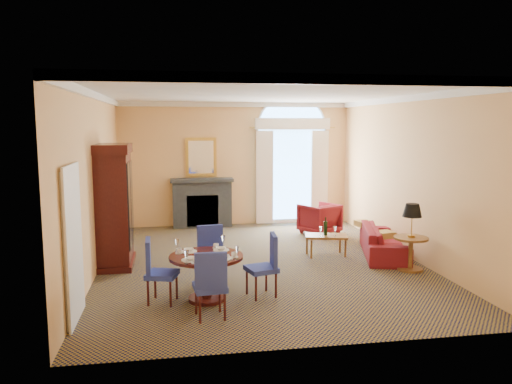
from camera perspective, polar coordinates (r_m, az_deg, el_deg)
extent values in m
plane|color=#13153C|center=(9.71, 0.49, -8.02)|extent=(7.50, 7.50, 0.00)
cube|color=#F9C076|center=(13.10, -2.35, 3.20)|extent=(6.00, 0.04, 3.20)
cube|color=#F9C076|center=(9.36, -17.89, 1.00)|extent=(0.04, 7.50, 3.20)
cube|color=#F9C076|center=(10.35, 17.09, 1.65)|extent=(0.04, 7.50, 3.20)
cube|color=white|center=(9.36, 0.52, 11.18)|extent=(6.00, 7.50, 0.04)
cube|color=white|center=(9.36, 0.52, 10.82)|extent=(6.00, 7.50, 0.12)
cube|color=white|center=(7.12, -20.15, -5.81)|extent=(0.08, 0.90, 2.06)
cube|color=#363B40|center=(12.94, -6.18, -1.36)|extent=(1.50, 0.40, 1.20)
cube|color=#363B40|center=(12.82, -6.21, 1.45)|extent=(1.60, 0.46, 0.08)
cube|color=gold|center=(12.97, -6.30, 4.00)|extent=(0.80, 0.04, 1.00)
cube|color=white|center=(12.95, -6.29, 3.99)|extent=(0.64, 0.02, 0.84)
cube|color=white|center=(13.38, 4.05, 1.78)|extent=(1.90, 0.04, 2.50)
cube|color=#97CCFD|center=(13.37, 4.06, 1.77)|extent=(1.70, 0.02, 2.30)
cylinder|color=white|center=(13.31, 4.11, 7.14)|extent=(1.90, 0.04, 1.90)
cube|color=#F3E6CE|center=(13.11, 0.99, 1.67)|extent=(0.45, 0.06, 2.45)
cube|color=#F3E6CE|center=(13.46, 7.28, 1.77)|extent=(0.45, 0.06, 2.45)
cube|color=#F3E6CE|center=(13.19, 4.24, 7.78)|extent=(2.00, 0.08, 0.30)
cube|color=#350E0C|center=(9.64, -15.90, -2.00)|extent=(0.58, 1.06, 2.11)
cube|color=#350E0C|center=(9.52, -16.16, 4.79)|extent=(0.66, 1.16, 0.17)
cube|color=#350E0C|center=(9.86, -15.68, -7.76)|extent=(0.66, 1.16, 0.11)
cylinder|color=#350E0C|center=(7.55, -5.72, -7.37)|extent=(1.11, 1.11, 0.05)
cylinder|color=#350E0C|center=(7.65, -5.68, -9.90)|extent=(0.15, 0.15, 0.65)
cylinder|color=#350E0C|center=(7.74, -5.65, -12.01)|extent=(0.56, 0.56, 0.06)
cylinder|color=white|center=(7.80, -4.01, -6.63)|extent=(0.25, 0.25, 0.01)
imported|color=white|center=(7.79, -4.01, -6.46)|extent=(0.15, 0.15, 0.04)
imported|color=white|center=(7.93, -4.60, -6.13)|extent=(0.09, 0.09, 0.07)
cylinder|color=white|center=(7.77, -7.69, -6.74)|extent=(0.25, 0.25, 0.01)
imported|color=white|center=(7.76, -7.69, -6.57)|extent=(0.15, 0.15, 0.04)
imported|color=white|center=(7.69, -8.82, -6.64)|extent=(0.09, 0.09, 0.07)
cylinder|color=white|center=(7.29, -7.56, -7.72)|extent=(0.25, 0.25, 0.01)
imported|color=white|center=(7.28, -7.56, -7.53)|extent=(0.15, 0.15, 0.04)
imported|color=white|center=(7.13, -6.97, -7.75)|extent=(0.09, 0.09, 0.07)
cylinder|color=white|center=(7.32, -3.63, -7.59)|extent=(0.25, 0.25, 0.01)
imported|color=white|center=(7.31, -3.63, -7.41)|extent=(0.15, 0.15, 0.04)
imported|color=white|center=(7.39, -2.50, -7.15)|extent=(0.09, 0.09, 0.07)
cube|color=#263495|center=(8.31, -5.34, -7.70)|extent=(0.56, 0.56, 0.07)
cube|color=#263495|center=(8.43, -5.28, -5.50)|extent=(0.44, 0.12, 0.51)
cylinder|color=#350E0C|center=(8.49, -3.88, -9.00)|extent=(0.03, 0.03, 0.39)
cylinder|color=#350E0C|center=(8.58, -6.07, -8.84)|extent=(0.03, 0.03, 0.39)
cylinder|color=#350E0C|center=(8.18, -4.53, -9.66)|extent=(0.03, 0.03, 0.39)
cylinder|color=#350E0C|center=(8.28, -6.80, -9.48)|extent=(0.03, 0.03, 0.39)
cube|color=#263495|center=(6.97, -5.28, -10.78)|extent=(0.47, 0.47, 0.07)
cube|color=#263495|center=(6.69, -5.18, -9.04)|extent=(0.43, 0.07, 0.51)
cylinder|color=#350E0C|center=(6.86, -6.42, -13.17)|extent=(0.03, 0.03, 0.39)
cylinder|color=#350E0C|center=(6.92, -3.59, -12.95)|extent=(0.03, 0.03, 0.39)
cylinder|color=#350E0C|center=(7.17, -6.86, -12.22)|extent=(0.03, 0.03, 0.39)
cylinder|color=#350E0C|center=(7.23, -4.16, -12.03)|extent=(0.03, 0.03, 0.39)
cube|color=#263495|center=(7.76, 0.61, -8.79)|extent=(0.53, 0.53, 0.07)
cube|color=#263495|center=(7.73, 2.03, -6.70)|extent=(0.09, 0.43, 0.51)
cylinder|color=#350E0C|center=(7.76, 2.29, -10.61)|extent=(0.03, 0.03, 0.39)
cylinder|color=#350E0C|center=(8.05, 1.18, -9.93)|extent=(0.03, 0.03, 0.39)
cylinder|color=#350E0C|center=(7.62, -0.01, -10.96)|extent=(0.03, 0.03, 0.39)
cylinder|color=#350E0C|center=(7.91, -1.05, -10.25)|extent=(0.03, 0.03, 0.39)
cube|color=#263495|center=(7.62, -10.67, -9.25)|extent=(0.53, 0.53, 0.07)
cube|color=#263495|center=(7.56, -12.22, -7.22)|extent=(0.08, 0.43, 0.51)
cylinder|color=#350E0C|center=(7.89, -11.45, -10.45)|extent=(0.03, 0.03, 0.39)
cylinder|color=#350E0C|center=(7.59, -12.24, -11.22)|extent=(0.03, 0.03, 0.39)
cylinder|color=#350E0C|center=(7.80, -9.05, -10.61)|extent=(0.03, 0.03, 0.39)
cylinder|color=#350E0C|center=(7.49, -9.75, -11.40)|extent=(0.03, 0.03, 0.39)
imported|color=maroon|center=(10.44, 14.41, -5.49)|extent=(1.31, 2.15, 0.59)
imported|color=maroon|center=(12.18, 7.25, -3.04)|extent=(1.08, 1.09, 0.74)
cube|color=brown|center=(10.19, 8.02, -5.02)|extent=(0.92, 0.65, 0.05)
cylinder|color=brown|center=(9.99, 6.35, -6.52)|extent=(0.04, 0.04, 0.37)
cylinder|color=brown|center=(10.20, 10.19, -6.29)|extent=(0.04, 0.04, 0.37)
cylinder|color=brown|center=(10.30, 5.84, -6.07)|extent=(0.04, 0.04, 0.37)
cylinder|color=brown|center=(10.51, 9.57, -5.87)|extent=(0.04, 0.04, 0.37)
cylinder|color=brown|center=(9.48, 17.30, -5.06)|extent=(0.62, 0.62, 0.04)
cylinder|color=brown|center=(9.55, 17.23, -6.86)|extent=(0.08, 0.08, 0.58)
cylinder|color=brown|center=(9.62, 17.16, -8.41)|extent=(0.45, 0.45, 0.04)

